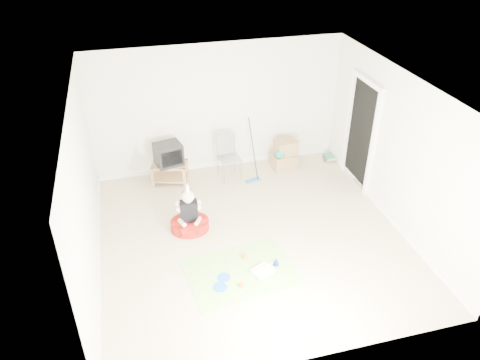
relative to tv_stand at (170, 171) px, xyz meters
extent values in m
plane|color=beige|center=(1.09, -2.07, -0.26)|extent=(5.00, 5.00, 0.00)
cube|color=black|center=(3.57, -0.87, 0.77)|extent=(0.02, 0.90, 2.05)
cube|color=#A17348|center=(0.00, 0.00, 0.16)|extent=(0.78, 0.60, 0.03)
cube|color=#A17348|center=(0.00, 0.00, -0.14)|extent=(0.78, 0.60, 0.03)
cube|color=#A17348|center=(-0.35, -0.09, -0.04)|extent=(0.06, 0.06, 0.43)
cube|color=#A17348|center=(0.25, -0.26, -0.04)|extent=(0.06, 0.06, 0.43)
cube|color=#A17348|center=(-0.25, 0.26, -0.04)|extent=(0.06, 0.06, 0.43)
cube|color=#A17348|center=(0.35, 0.09, -0.04)|extent=(0.06, 0.06, 0.43)
cube|color=black|center=(0.00, 0.00, 0.38)|extent=(0.58, 0.51, 0.43)
cube|color=#98999E|center=(1.18, -0.11, 0.18)|extent=(0.46, 0.44, 0.03)
cylinder|color=#98999E|center=(1.00, -0.14, 0.20)|extent=(0.02, 0.02, 0.91)
cylinder|color=#98999E|center=(1.36, -0.09, 0.20)|extent=(0.02, 0.02, 0.91)
cube|color=#A07A4D|center=(2.36, -0.02, -0.10)|extent=(0.50, 0.40, 0.32)
cube|color=#A07A4D|center=(2.41, 0.02, 0.21)|extent=(0.46, 0.38, 0.30)
ellipsoid|color=#0B8378|center=(2.23, -0.14, 0.14)|extent=(0.21, 0.15, 0.17)
cube|color=#2464B5|center=(1.60, -0.37, -0.24)|extent=(0.32, 0.18, 0.03)
cylinder|color=black|center=(1.60, -0.37, 0.38)|extent=(0.13, 0.40, 1.20)
cube|color=#277751|center=(3.43, 0.06, -0.24)|extent=(0.29, 0.34, 0.03)
cube|color=#C52A3D|center=(3.43, 0.06, -0.21)|extent=(0.25, 0.31, 0.03)
cube|color=#C0BA88|center=(3.43, 0.06, -0.18)|extent=(0.21, 0.28, 0.03)
cube|color=#277751|center=(3.43, 0.06, -0.14)|extent=(0.20, 0.26, 0.03)
cylinder|color=#A0170E|center=(0.12, -1.61, -0.17)|extent=(0.71, 0.71, 0.18)
cube|color=black|center=(0.12, -1.61, 0.12)|extent=(0.31, 0.19, 0.40)
sphere|color=beige|center=(0.12, -1.61, 0.43)|extent=(0.23, 0.23, 0.21)
cone|color=silver|center=(0.12, -1.61, 0.61)|extent=(0.11, 0.11, 0.16)
cube|color=#FF358B|center=(0.70, -2.85, -0.25)|extent=(1.76, 1.36, 0.01)
cube|color=white|center=(1.01, -2.97, -0.21)|extent=(0.37, 0.35, 0.08)
cube|color=#41B869|center=(1.01, -2.97, -0.24)|extent=(0.37, 0.35, 0.01)
cylinder|color=beige|center=(0.94, -3.06, -0.14)|extent=(0.01, 0.01, 0.07)
cylinder|color=beige|center=(0.98, -3.04, -0.14)|extent=(0.01, 0.01, 0.07)
cylinder|color=beige|center=(1.01, -3.02, -0.14)|extent=(0.01, 0.01, 0.07)
cylinder|color=beige|center=(1.05, -3.01, -0.14)|extent=(0.01, 0.01, 0.07)
cylinder|color=beige|center=(1.09, -2.99, -0.14)|extent=(0.01, 0.01, 0.07)
cylinder|color=beige|center=(1.13, -2.97, -0.14)|extent=(0.01, 0.01, 0.07)
cylinder|color=beige|center=(0.90, -2.97, -0.14)|extent=(0.01, 0.01, 0.07)
cylinder|color=beige|center=(0.93, -2.96, -0.14)|extent=(0.01, 0.01, 0.07)
cylinder|color=beige|center=(0.97, -2.94, -0.14)|extent=(0.01, 0.01, 0.07)
cylinder|color=beige|center=(1.01, -2.92, -0.14)|extent=(0.01, 0.01, 0.07)
cylinder|color=beige|center=(1.05, -2.90, -0.14)|extent=(0.01, 0.01, 0.07)
cylinder|color=blue|center=(0.42, -2.91, -0.24)|extent=(0.24, 0.24, 0.01)
cylinder|color=blue|center=(0.32, -3.10, -0.24)|extent=(0.29, 0.29, 0.01)
cylinder|color=orange|center=(0.84, -2.58, -0.21)|extent=(0.09, 0.09, 0.08)
cylinder|color=orange|center=(0.63, -3.17, -0.21)|extent=(0.08, 0.08, 0.07)
cone|color=#1C1FC4|center=(1.27, -2.84, -0.18)|extent=(0.13, 0.13, 0.14)
camera|label=1|loc=(-0.65, -8.00, 4.71)|focal=35.00mm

